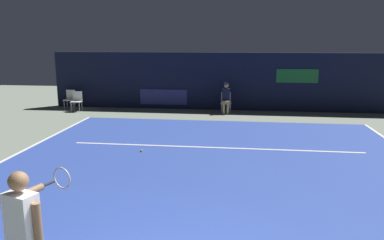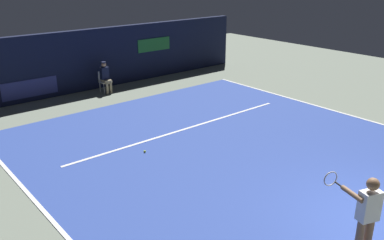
{
  "view_description": "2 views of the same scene",
  "coord_description": "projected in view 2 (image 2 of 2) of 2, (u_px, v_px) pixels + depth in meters",
  "views": [
    {
      "loc": [
        0.69,
        -3.75,
        3.12
      ],
      "look_at": [
        -0.57,
        6.16,
        1.0
      ],
      "focal_mm": 35.11,
      "sensor_mm": 36.0,
      "label": 1
    },
    {
      "loc": [
        -7.89,
        -2.85,
        5.03
      ],
      "look_at": [
        -0.5,
        5.98,
        0.73
      ],
      "focal_mm": 38.27,
      "sensor_mm": 36.0,
      "label": 2
    }
  ],
  "objects": [
    {
      "name": "ground_plane",
      "position": [
        229.0,
        149.0,
        12.07
      ],
      "size": [
        32.42,
        32.42,
        0.0
      ],
      "primitive_type": "plane",
      "color": "gray"
    },
    {
      "name": "court_surface",
      "position": [
        229.0,
        149.0,
        12.06
      ],
      "size": [
        10.99,
        11.77,
        0.01
      ],
      "primitive_type": "cube",
      "color": "#2D479E",
      "rests_on": "ground"
    },
    {
      "name": "line_sideline_left",
      "position": [
        332.0,
        110.0,
        15.33
      ],
      "size": [
        0.1,
        11.77,
        0.01
      ],
      "primitive_type": "cube",
      "color": "white",
      "rests_on": "court_surface"
    },
    {
      "name": "line_sideline_right",
      "position": [
        49.0,
        216.0,
        8.79
      ],
      "size": [
        0.1,
        11.77,
        0.01
      ],
      "primitive_type": "cube",
      "color": "white",
      "rests_on": "court_surface"
    },
    {
      "name": "line_service",
      "position": [
        185.0,
        129.0,
        13.54
      ],
      "size": [
        8.57,
        0.1,
        0.01
      ],
      "primitive_type": "cube",
      "color": "white",
      "rests_on": "court_surface"
    },
    {
      "name": "back_wall",
      "position": [
        91.0,
        59.0,
        17.72
      ],
      "size": [
        16.03,
        0.33,
        2.6
      ],
      "color": "#141933",
      "rests_on": "ground"
    },
    {
      "name": "tennis_player",
      "position": [
        366.0,
        215.0,
        7.11
      ],
      "size": [
        0.5,
        1.05,
        1.73
      ],
      "color": "#8C6647",
      "rests_on": "ground"
    },
    {
      "name": "line_judge_on_chair",
      "position": [
        105.0,
        77.0,
        17.35
      ],
      "size": [
        0.45,
        0.54,
        1.32
      ],
      "color": "white",
      "rests_on": "ground"
    },
    {
      "name": "tennis_ball",
      "position": [
        145.0,
        151.0,
        11.82
      ],
      "size": [
        0.07,
        0.07,
        0.07
      ],
      "primitive_type": "sphere",
      "color": "#CCE033",
      "rests_on": "court_surface"
    }
  ]
}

